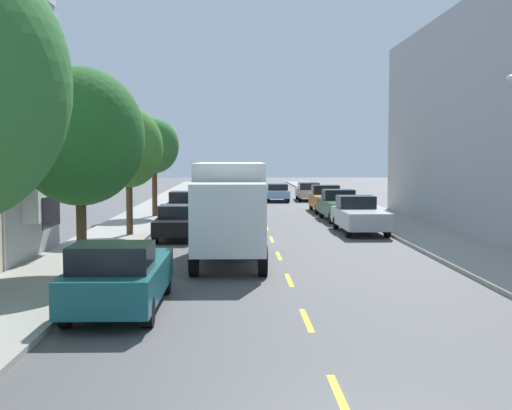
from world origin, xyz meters
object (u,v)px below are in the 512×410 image
street_tree_farthest (154,146)px  delivery_box_truck (230,206)px  parked_wagon_champagne (308,191)px  parked_sedan_navy (205,189)px  parked_pickup_burgundy (188,206)px  parked_pickup_silver (359,216)px  parked_pickup_forest (341,206)px  street_tree_third (129,148)px  parked_pickup_orange (327,199)px  street_tree_second (80,137)px  moving_sky_sedan (277,192)px  parked_hatchback_black (176,222)px  parked_pickup_teal (120,276)px

street_tree_farthest → delivery_box_truck: 17.73m
parked_wagon_champagne → parked_sedan_navy: (-8.77, 4.57, -0.05)m
parked_pickup_burgundy → parked_pickup_silver: 10.76m
parked_pickup_forest → delivery_box_truck: bearing=-112.3°
street_tree_third → parked_pickup_orange: street_tree_third is taller
delivery_box_truck → parked_pickup_forest: bearing=67.7°
street_tree_third → street_tree_second: bearing=-90.0°
parked_pickup_orange → moving_sky_sedan: size_ratio=1.18×
street_tree_farthest → parked_pickup_silver: street_tree_farthest is taller
parked_pickup_burgundy → parked_sedan_navy: size_ratio=1.18×
parked_hatchback_black → parked_pickup_forest: bearing=45.2°
street_tree_farthest → parked_pickup_forest: street_tree_farthest is taller
parked_sedan_navy → street_tree_farthest: bearing=-95.7°
parked_pickup_forest → parked_pickup_burgundy: bearing=179.9°
parked_pickup_teal → parked_wagon_champagne: size_ratio=1.12×
parked_sedan_navy → parked_wagon_champagne: bearing=-27.5°
parked_hatchback_black → delivery_box_truck: bearing=-69.4°
street_tree_second → delivery_box_truck: street_tree_second is taller
street_tree_farthest → parked_pickup_burgundy: bearing=-39.6°
parked_hatchback_black → parked_pickup_silver: size_ratio=0.75×
parked_pickup_forest → parked_hatchback_black: bearing=-134.8°
street_tree_second → street_tree_third: (0.00, 9.71, -0.22)m
delivery_box_truck → parked_sedan_navy: 37.62m
parked_sedan_navy → parked_pickup_silver: size_ratio=0.85×
parked_pickup_teal → parked_pickup_silver: 18.72m
street_tree_second → parked_hatchback_black: size_ratio=1.57×
street_tree_second → parked_pickup_orange: 26.45m
street_tree_farthest → parked_sedan_navy: street_tree_farthest is taller
parked_wagon_champagne → parked_pickup_orange: 11.54m
parked_pickup_teal → delivery_box_truck: bearing=71.5°
parked_hatchback_black → parked_pickup_burgundy: 8.77m
parked_pickup_forest → moving_sky_sedan: parked_pickup_forest is taller
parked_pickup_burgundy → parked_pickup_silver: same height
parked_wagon_champagne → parked_pickup_orange: size_ratio=0.89×
parked_wagon_champagne → parked_sedan_navy: 9.89m
parked_hatchback_black → parked_wagon_champagne: bearing=71.9°
street_tree_farthest → parked_wagon_champagne: size_ratio=1.22×
parked_wagon_champagne → parked_pickup_forest: bearing=-89.9°
street_tree_farthest → parked_pickup_teal: bearing=-85.3°
street_tree_farthest → parked_pickup_orange: bearing=22.2°
delivery_box_truck → parked_pickup_teal: (-2.56, -7.64, -1.11)m
parked_hatchback_black → parked_pickup_silver: (8.61, 2.44, 0.07)m
moving_sky_sedan → parked_sedan_navy: bearing=138.4°
parked_sedan_navy → parked_pickup_orange: bearing=-61.3°
parked_hatchback_black → parked_sedan_navy: size_ratio=0.89×
parked_pickup_teal → parked_pickup_burgundy: 22.89m
street_tree_second → street_tree_third: bearing=90.0°
street_tree_second → street_tree_farthest: 19.42m
parked_pickup_burgundy → parked_sedan_navy: parked_pickup_burgundy is taller
street_tree_farthest → parked_pickup_silver: bearing=-36.8°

